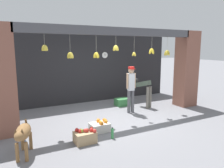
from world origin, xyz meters
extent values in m
plane|color=slate|center=(0.00, 0.00, 0.00)|extent=(60.00, 60.00, 0.00)
cube|color=#232326|center=(0.00, 2.59, 1.41)|extent=(7.64, 0.12, 2.83)
cube|color=brown|center=(-3.17, 0.30, 1.41)|extent=(0.70, 0.60, 2.83)
cube|color=brown|center=(3.17, 0.30, 1.41)|extent=(0.70, 0.60, 2.83)
cube|color=#4C4C51|center=(0.00, 0.12, 2.71)|extent=(5.74, 0.24, 0.24)
cylinder|color=#B2AD99|center=(-2.10, 0.14, 2.44)|extent=(0.01, 0.01, 0.29)
ellipsoid|color=yellow|center=(-2.05, 0.14, 2.22)|extent=(0.11, 0.06, 0.17)
ellipsoid|color=yellow|center=(-2.07, 0.17, 2.22)|extent=(0.10, 0.10, 0.18)
ellipsoid|color=yellow|center=(-2.11, 0.18, 2.22)|extent=(0.07, 0.11, 0.18)
ellipsoid|color=yellow|center=(-2.14, 0.16, 2.22)|extent=(0.11, 0.08, 0.18)
ellipsoid|color=yellow|center=(-2.14, 0.12, 2.22)|extent=(0.11, 0.08, 0.18)
ellipsoid|color=yellow|center=(-2.11, 0.09, 2.22)|extent=(0.07, 0.11, 0.18)
ellipsoid|color=yellow|center=(-2.07, 0.10, 2.22)|extent=(0.10, 0.10, 0.18)
cylinder|color=#B2AD99|center=(-1.42, 0.15, 2.35)|extent=(0.01, 0.01, 0.48)
ellipsoid|color=gold|center=(-1.37, 0.15, 2.02)|extent=(0.13, 0.07, 0.19)
ellipsoid|color=gold|center=(-1.39, 0.19, 2.02)|extent=(0.11, 0.11, 0.20)
ellipsoid|color=gold|center=(-1.43, 0.20, 2.02)|extent=(0.08, 0.12, 0.20)
ellipsoid|color=gold|center=(-1.46, 0.17, 2.02)|extent=(0.12, 0.09, 0.20)
ellipsoid|color=gold|center=(-1.46, 0.13, 2.02)|extent=(0.12, 0.09, 0.20)
ellipsoid|color=gold|center=(-1.43, 0.10, 2.02)|extent=(0.08, 0.12, 0.20)
ellipsoid|color=gold|center=(-1.39, 0.11, 2.02)|extent=(0.11, 0.11, 0.20)
cylinder|color=#B2AD99|center=(-0.63, 0.17, 2.34)|extent=(0.01, 0.01, 0.49)
ellipsoid|color=yellow|center=(-0.58, 0.17, 2.01)|extent=(0.13, 0.07, 0.19)
ellipsoid|color=yellow|center=(-0.63, 0.22, 2.01)|extent=(0.07, 0.13, 0.19)
ellipsoid|color=yellow|center=(-0.68, 0.17, 2.01)|extent=(0.13, 0.07, 0.19)
ellipsoid|color=yellow|center=(-0.63, 0.12, 2.01)|extent=(0.07, 0.13, 0.19)
cylinder|color=#B2AD99|center=(0.02, 0.16, 2.44)|extent=(0.01, 0.01, 0.29)
ellipsoid|color=gold|center=(0.06, 0.16, 2.22)|extent=(0.12, 0.07, 0.19)
ellipsoid|color=gold|center=(0.04, 0.20, 2.22)|extent=(0.10, 0.11, 0.20)
ellipsoid|color=gold|center=(0.01, 0.20, 2.22)|extent=(0.08, 0.12, 0.19)
ellipsoid|color=gold|center=(-0.03, 0.18, 2.22)|extent=(0.12, 0.09, 0.19)
ellipsoid|color=gold|center=(-0.03, 0.14, 2.22)|extent=(0.12, 0.09, 0.19)
ellipsoid|color=gold|center=(0.01, 0.11, 2.22)|extent=(0.08, 0.12, 0.19)
ellipsoid|color=gold|center=(0.04, 0.12, 2.22)|extent=(0.10, 0.11, 0.20)
cylinder|color=#B2AD99|center=(0.65, 0.12, 2.34)|extent=(0.01, 0.01, 0.50)
ellipsoid|color=gold|center=(0.69, 0.12, 2.02)|extent=(0.09, 0.05, 0.15)
ellipsoid|color=gold|center=(0.65, 0.15, 2.02)|extent=(0.05, 0.09, 0.15)
ellipsoid|color=gold|center=(0.62, 0.12, 2.02)|extent=(0.09, 0.05, 0.15)
ellipsoid|color=gold|center=(0.65, 0.08, 2.02)|extent=(0.05, 0.09, 0.15)
cylinder|color=#B2AD99|center=(1.35, 0.12, 2.40)|extent=(0.01, 0.01, 0.39)
ellipsoid|color=yellow|center=(1.40, 0.12, 2.11)|extent=(0.14, 0.07, 0.21)
ellipsoid|color=yellow|center=(1.35, 0.17, 2.11)|extent=(0.07, 0.14, 0.21)
ellipsoid|color=yellow|center=(1.30, 0.12, 2.11)|extent=(0.14, 0.07, 0.21)
ellipsoid|color=yellow|center=(1.35, 0.07, 2.11)|extent=(0.07, 0.14, 0.21)
cylinder|color=#B2AD99|center=(2.06, 0.16, 2.36)|extent=(0.01, 0.01, 0.45)
ellipsoid|color=gold|center=(2.11, 0.16, 2.05)|extent=(0.14, 0.07, 0.21)
ellipsoid|color=gold|center=(2.07, 0.21, 2.05)|extent=(0.10, 0.13, 0.22)
ellipsoid|color=gold|center=(2.01, 0.19, 2.05)|extent=(0.13, 0.11, 0.22)
ellipsoid|color=gold|center=(2.01, 0.13, 2.05)|extent=(0.13, 0.11, 0.22)
ellipsoid|color=gold|center=(2.07, 0.11, 2.05)|extent=(0.10, 0.13, 0.22)
ellipsoid|color=olive|center=(-2.85, -1.09, 0.52)|extent=(0.47, 0.76, 0.28)
cylinder|color=olive|center=(-2.84, -1.37, 0.20)|extent=(0.07, 0.07, 0.39)
cylinder|color=olive|center=(-3.00, -1.32, 0.20)|extent=(0.07, 0.07, 0.39)
cylinder|color=olive|center=(-2.69, -0.85, 0.20)|extent=(0.07, 0.07, 0.39)
cylinder|color=olive|center=(-2.85, -0.81, 0.20)|extent=(0.07, 0.07, 0.39)
ellipsoid|color=olive|center=(-2.95, -1.46, 0.59)|extent=(0.25, 0.30, 0.19)
cone|color=brown|center=(-2.90, -1.48, 0.69)|extent=(0.06, 0.06, 0.08)
cone|color=brown|center=(-3.01, -1.45, 0.69)|extent=(0.06, 0.06, 0.08)
cylinder|color=olive|center=(-2.74, -0.71, 0.55)|extent=(0.10, 0.22, 0.29)
cylinder|color=#56565B|center=(0.84, 0.44, 0.39)|extent=(0.11, 0.11, 0.78)
cylinder|color=#56565B|center=(0.70, 0.46, 0.39)|extent=(0.11, 0.11, 0.78)
cube|color=silver|center=(0.77, 0.45, 1.08)|extent=(0.22, 0.19, 0.59)
cylinder|color=tan|center=(0.91, 0.43, 1.11)|extent=(0.06, 0.06, 0.52)
cylinder|color=tan|center=(0.63, 0.46, 1.11)|extent=(0.06, 0.06, 0.52)
sphere|color=tan|center=(0.77, 0.45, 1.47)|extent=(0.20, 0.20, 0.20)
cylinder|color=red|center=(0.77, 0.45, 1.56)|extent=(0.21, 0.21, 0.07)
cube|color=red|center=(0.76, 0.35, 1.53)|extent=(0.18, 0.13, 0.01)
cylinder|color=#6B665B|center=(1.59, 0.58, 0.41)|extent=(0.11, 0.11, 0.81)
cylinder|color=#6B665B|center=(1.72, 0.61, 0.41)|extent=(0.11, 0.11, 0.81)
cube|color=#4C5B4C|center=(1.59, 0.87, 0.89)|extent=(0.36, 0.64, 0.31)
sphere|color=black|center=(1.50, 1.23, 0.96)|extent=(0.20, 0.20, 0.20)
cube|color=silver|center=(-0.90, -0.62, 0.11)|extent=(0.50, 0.42, 0.22)
sphere|color=orange|center=(-0.73, -0.67, 0.26)|extent=(0.09, 0.09, 0.09)
sphere|color=orange|center=(-0.91, -0.69, 0.26)|extent=(0.09, 0.09, 0.09)
sphere|color=orange|center=(-0.90, -0.51, 0.26)|extent=(0.09, 0.09, 0.09)
sphere|color=orange|center=(-0.73, -0.58, 0.26)|extent=(0.09, 0.09, 0.09)
sphere|color=orange|center=(-0.87, -0.46, 0.26)|extent=(0.09, 0.09, 0.09)
sphere|color=orange|center=(-0.71, -0.56, 0.26)|extent=(0.09, 0.09, 0.09)
sphere|color=orange|center=(-0.89, -0.63, 0.26)|extent=(0.09, 0.09, 0.09)
sphere|color=orange|center=(-0.89, -0.75, 0.26)|extent=(0.09, 0.09, 0.09)
sphere|color=orange|center=(-0.72, -0.51, 0.26)|extent=(0.09, 0.09, 0.09)
cube|color=tan|center=(-1.51, -1.10, 0.13)|extent=(0.49, 0.37, 0.26)
sphere|color=red|center=(-1.31, -1.24, 0.30)|extent=(0.09, 0.09, 0.09)
sphere|color=#99B238|center=(-1.58, -1.08, 0.30)|extent=(0.09, 0.09, 0.09)
sphere|color=red|center=(-1.46, -1.12, 0.30)|extent=(0.09, 0.09, 0.09)
sphere|color=#99B238|center=(-1.60, -1.05, 0.30)|extent=(0.09, 0.09, 0.09)
sphere|color=red|center=(-1.66, -0.98, 0.30)|extent=(0.09, 0.09, 0.09)
sphere|color=red|center=(-1.50, -1.11, 0.30)|extent=(0.09, 0.09, 0.09)
sphere|color=red|center=(-1.32, -1.06, 0.30)|extent=(0.09, 0.09, 0.09)
sphere|color=red|center=(-1.36, -1.15, 0.30)|extent=(0.09, 0.09, 0.09)
sphere|color=red|center=(-1.62, -1.08, 0.30)|extent=(0.09, 0.09, 0.09)
cube|color=#387A42|center=(0.98, 1.38, 0.14)|extent=(0.52, 0.40, 0.28)
cylinder|color=#38934C|center=(-0.82, -1.20, 0.13)|extent=(0.07, 0.07, 0.26)
cylinder|color=black|center=(-0.82, -1.20, 0.27)|extent=(0.04, 0.04, 0.03)
cylinder|color=black|center=(0.78, 2.52, 1.92)|extent=(0.26, 0.01, 0.26)
cylinder|color=white|center=(0.78, 2.51, 1.92)|extent=(0.25, 0.02, 0.25)
cube|color=black|center=(0.78, 2.49, 1.94)|extent=(0.01, 0.01, 0.07)
cube|color=black|center=(0.82, 2.49, 1.92)|extent=(0.09, 0.01, 0.01)
camera|label=1|loc=(-3.22, -5.73, 2.25)|focal=35.00mm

